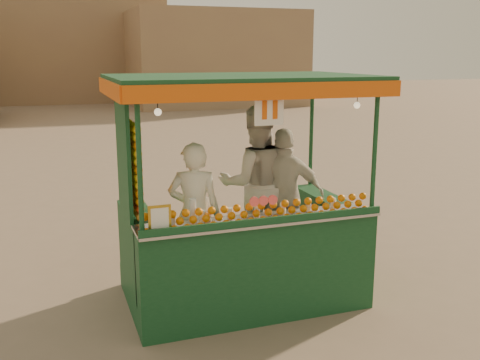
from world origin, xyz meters
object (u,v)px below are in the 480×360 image
object	(u,v)px
vendor_right	(284,196)
juice_cart	(238,232)
vendor_left	(194,213)
vendor_middle	(256,184)

from	to	relation	value
vendor_right	juice_cart	bearing A→B (deg)	42.85
juice_cart	vendor_right	xyz separation A→B (m)	(0.69, 0.31, 0.28)
vendor_left	vendor_middle	distance (m)	1.00
vendor_middle	vendor_right	distance (m)	0.37
juice_cart	vendor_middle	world-z (taller)	juice_cart
juice_cart	vendor_right	distance (m)	0.80
juice_cart	vendor_middle	xyz separation A→B (m)	(0.41, 0.52, 0.41)
juice_cart	vendor_middle	size ratio (longest dim) A/B	1.49
vendor_middle	juice_cart	bearing A→B (deg)	62.75
vendor_middle	vendor_right	xyz separation A→B (m)	(0.28, -0.21, -0.13)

